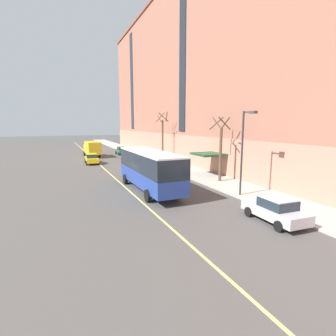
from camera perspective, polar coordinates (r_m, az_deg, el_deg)
The scene contains 15 objects.
ground_plane at distance 24.07m, azimuth -5.55°, elevation -4.96°, with size 260.00×260.00×0.00m, color #4C4947.
sidewalk at distance 30.23m, azimuth 8.31°, elevation -1.90°, with size 4.40×160.00×0.15m, color #ADA89E.
apartment_facade at distance 33.63m, azimuth 25.03°, elevation 23.29°, with size 15.20×110.00×29.02m.
city_bus at distance 23.52m, azimuth -4.09°, elevation -0.06°, with size 2.94×10.71×3.61m.
parked_car_green_0 at distance 53.73m, azimuth -10.01°, elevation 3.76°, with size 2.04×4.27×1.56m.
parked_car_white_1 at distance 35.56m, azimuth -2.94°, elevation 1.05°, with size 1.97×4.74×1.56m.
parked_car_darkgray_2 at distance 47.08m, azimuth -8.15°, elevation 3.02°, with size 2.00×4.42×1.56m.
parked_car_silver_3 at distance 17.61m, azimuth 22.30°, elevation -8.41°, with size 2.11×4.34×1.56m.
box_truck at distance 50.73m, azimuth -16.20°, elevation 4.18°, with size 2.53×7.08×2.86m.
taxi_cab at distance 42.00m, azimuth -16.27°, elevation 1.97°, with size 2.03×4.68×1.56m.
street_tree_mid_block at distance 27.48m, azimuth 11.36°, elevation 4.28°, with size 1.77×1.75×6.63m.
street_tree_far_uptown at distance 41.52m, azimuth -1.18°, elevation 6.83°, with size 1.75×1.76×7.75m.
street_lamp at distance 22.05m, azimuth 16.24°, elevation 4.92°, with size 0.36×1.48×6.89m.
fire_hydrant at distance 32.90m, azimuth 2.09°, elevation -0.14°, with size 0.42×0.24×0.72m.
lane_centerline at distance 26.59m, azimuth -9.85°, elevation -3.66°, with size 0.16×140.00×0.01m, color #E0D66B.
Camera 1 is at (-7.00, -22.24, 5.97)m, focal length 28.00 mm.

